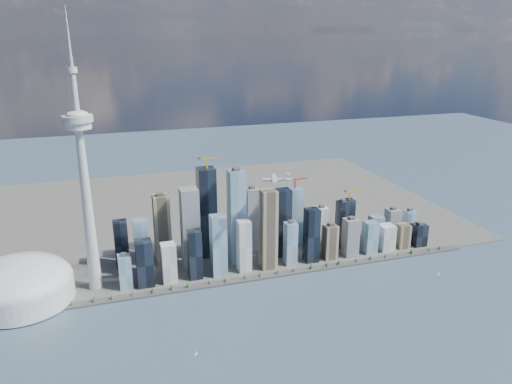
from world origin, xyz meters
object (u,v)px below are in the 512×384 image
object	(u,v)px
dome_stadium	(20,284)
sailboat_east	(439,274)
airplane	(276,179)
needle_tower	(84,180)
sailboat_west	(196,353)

from	to	relation	value
dome_stadium	sailboat_east	distance (m)	871.48
airplane	sailboat_east	size ratio (longest dim) A/B	6.65
needle_tower	dome_stadium	bearing A→B (deg)	-175.91
sailboat_east	airplane	bearing A→B (deg)	145.85
sailboat_west	sailboat_east	distance (m)	574.79
dome_stadium	sailboat_west	size ratio (longest dim) A/B	23.09
dome_stadium	sailboat_east	bearing A→B (deg)	-10.36
dome_stadium	sailboat_west	xyz separation A→B (m)	(293.45, -272.01, -36.66)
dome_stadium	airplane	bearing A→B (deg)	-9.50
sailboat_east	dome_stadium	bearing A→B (deg)	147.05
airplane	needle_tower	bearing A→B (deg)	-177.91
needle_tower	sailboat_west	distance (m)	396.73
airplane	sailboat_west	world-z (taller)	airplane
sailboat_west	sailboat_east	xyz separation A→B (m)	(563.08, 115.42, 0.31)
airplane	sailboat_west	size ratio (longest dim) A/B	7.39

